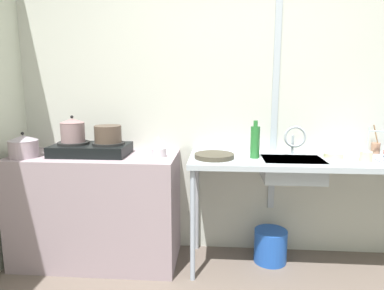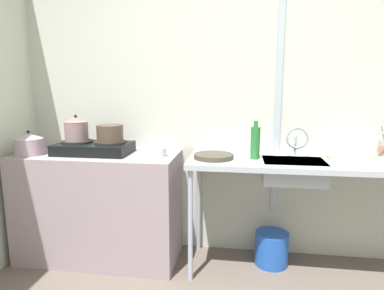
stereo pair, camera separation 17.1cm
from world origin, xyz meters
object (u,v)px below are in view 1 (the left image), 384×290
(bottle_by_sink, at_px, (255,142))
(small_bowl_on_drainboard, at_px, (333,155))
(sink_basin, at_px, (292,169))
(frying_pan, at_px, (214,156))
(pot_beside_stove, at_px, (23,146))
(pot_on_right_burner, at_px, (108,134))
(percolator, at_px, (159,147))
(bucket_on_floor, at_px, (270,246))
(utensil_jar, at_px, (376,148))
(cup_by_rack, at_px, (366,156))
(faucet, at_px, (295,138))
(stove, at_px, (91,149))
(pot_on_left_burner, at_px, (73,130))

(bottle_by_sink, bearing_deg, small_bowl_on_drainboard, 4.61)
(sink_basin, bearing_deg, frying_pan, -178.56)
(pot_beside_stove, xyz_separation_m, sink_basin, (2.01, 0.09, -0.16))
(pot_on_right_burner, relative_size, percolator, 1.29)
(percolator, bearing_deg, pot_beside_stove, -174.97)
(bucket_on_floor, bearing_deg, utensil_jar, 10.99)
(pot_beside_stove, bearing_deg, pot_on_right_burner, 10.69)
(cup_by_rack, xyz_separation_m, bottle_by_sink, (-0.78, 0.06, 0.09))
(sink_basin, relative_size, frying_pan, 1.49)
(percolator, height_order, utensil_jar, utensil_jar)
(pot_on_right_burner, xyz_separation_m, cup_by_rack, (1.90, -0.07, -0.13))
(pot_beside_stove, relative_size, faucet, 0.93)
(percolator, bearing_deg, cup_by_rack, -1.80)
(pot_beside_stove, distance_m, bottle_by_sink, 1.74)
(small_bowl_on_drainboard, bearing_deg, bucket_on_floor, 175.37)
(cup_by_rack, bearing_deg, utensil_jar, 56.63)
(stove, distance_m, bucket_on_floor, 1.63)
(small_bowl_on_drainboard, relative_size, utensil_jar, 0.61)
(percolator, bearing_deg, pot_on_right_burner, 176.07)
(pot_on_left_burner, bearing_deg, small_bowl_on_drainboard, 0.99)
(cup_by_rack, bearing_deg, pot_on_left_burner, 178.04)
(cup_by_rack, distance_m, utensil_jar, 0.36)
(cup_by_rack, bearing_deg, pot_on_right_burner, 177.76)
(pot_beside_stove, relative_size, bucket_on_floor, 0.81)
(pot_on_right_burner, xyz_separation_m, pot_beside_stove, (-0.62, -0.12, -0.08))
(pot_on_left_burner, bearing_deg, stove, 0.00)
(utensil_jar, distance_m, bucket_on_floor, 1.15)
(stove, xyz_separation_m, cup_by_rack, (2.04, -0.07, -0.01))
(bucket_on_floor, bearing_deg, frying_pan, -166.01)
(stove, relative_size, small_bowl_on_drainboard, 4.16)
(frying_pan, xyz_separation_m, utensil_jar, (1.28, 0.27, 0.03))
(percolator, xyz_separation_m, cup_by_rack, (1.50, -0.05, -0.04))
(pot_on_left_burner, xyz_separation_m, bottle_by_sink, (1.40, -0.01, -0.07))
(sink_basin, bearing_deg, pot_on_left_burner, 178.93)
(sink_basin, xyz_separation_m, bottle_by_sink, (-0.28, 0.02, 0.20))
(pot_beside_stove, xyz_separation_m, bucket_on_floor, (1.90, 0.19, -0.83))
(stove, relative_size, sink_basin, 1.32)
(sink_basin, distance_m, frying_pan, 0.59)
(pot_on_left_burner, relative_size, pot_beside_stove, 0.96)
(percolator, xyz_separation_m, frying_pan, (0.42, -0.02, -0.06))
(sink_basin, xyz_separation_m, small_bowl_on_drainboard, (0.31, 0.07, 0.10))
(bottle_by_sink, bearing_deg, cup_by_rack, -4.52)
(pot_on_left_burner, bearing_deg, percolator, -2.31)
(pot_on_left_burner, bearing_deg, pot_beside_stove, -161.00)
(pot_beside_stove, relative_size, percolator, 1.35)
(cup_by_rack, xyz_separation_m, utensil_jar, (0.20, 0.30, 0.01))
(pot_beside_stove, bearing_deg, percolator, 5.03)
(pot_beside_stove, height_order, sink_basin, pot_beside_stove)
(pot_beside_stove, height_order, utensil_jar, utensil_jar)
(bucket_on_floor, bearing_deg, cup_by_rack, -13.06)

